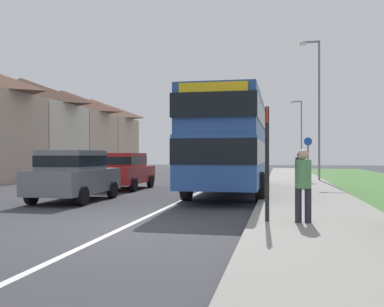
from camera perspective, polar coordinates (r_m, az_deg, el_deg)
ground_plane at (r=9.36m, az=-9.29°, el=-9.74°), size 120.00×120.00×0.00m
lane_marking_centre at (r=17.03m, az=0.30°, el=-5.42°), size 0.14×60.00×0.01m
pavement_near_side at (r=14.75m, az=15.06°, el=-6.00°), size 3.20×68.00×0.12m
double_decker_bus at (r=17.44m, az=5.24°, el=1.74°), size 2.80×10.21×3.70m
parked_car_grey at (r=15.06m, az=-15.24°, el=-2.56°), size 1.91×3.94×1.70m
parked_car_red at (r=19.85m, az=-8.92°, el=-2.08°), size 1.91×3.94×1.64m
pedestrian_at_stop at (r=9.52m, az=14.38°, el=-3.67°), size 0.34×0.34×1.67m
pedestrian_walking_away at (r=20.09m, az=13.90°, el=-1.84°), size 0.34×0.34×1.67m
bus_stop_sign at (r=9.54m, az=9.83°, el=-0.27°), size 0.09×0.52×2.60m
cycle_route_sign at (r=24.64m, az=14.98°, el=-0.48°), size 0.44×0.08×2.52m
street_lamp_mid at (r=26.05m, az=16.13°, el=6.55°), size 1.14×0.20×8.11m
street_lamp_far at (r=44.13m, az=14.02°, el=2.96°), size 1.14×0.20×6.88m
house_terrace_far_side at (r=35.15m, az=-19.00°, el=2.95°), size 7.69×23.23×6.95m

